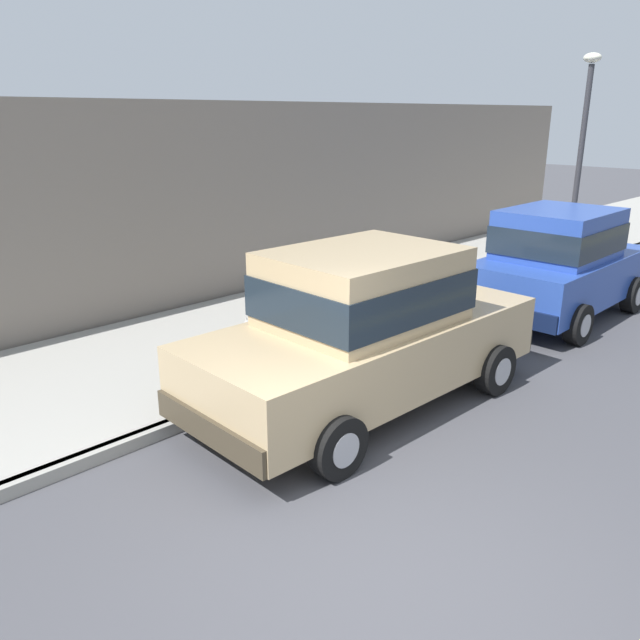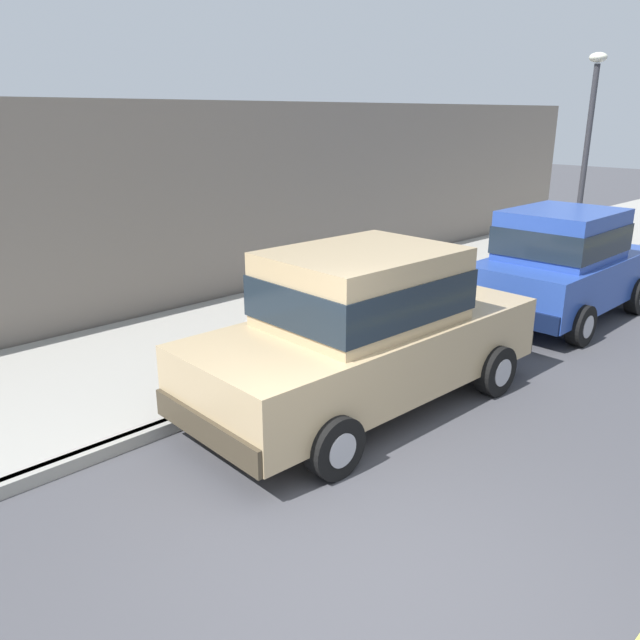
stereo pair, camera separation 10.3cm
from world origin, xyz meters
name	(u,v)px [view 1 (the left image)]	position (x,y,z in m)	size (l,w,h in m)	color
ground_plane	(393,579)	(0.00, 0.00, 0.00)	(80.00, 80.00, 0.00)	#424247
curb	(165,429)	(-3.20, 0.00, 0.07)	(0.16, 64.00, 0.14)	gray
sidewalk	(90,382)	(-5.00, 0.00, 0.07)	(3.60, 64.00, 0.14)	#99968E
car_tan_sedan	(366,328)	(-2.16, 2.13, 0.98)	(2.12, 4.64, 1.92)	tan
car_blue_hatchback	(559,262)	(-2.14, 7.06, 0.98)	(1.99, 3.82, 1.88)	#28479E
dog_grey	(259,327)	(-4.34, 2.29, 0.43)	(0.28, 0.75, 0.49)	#999691
street_lamp	(583,136)	(-3.55, 10.67, 2.91)	(0.36, 0.36, 4.42)	#2D2D33
building_facade	(307,194)	(-7.10, 5.91, 1.79)	(0.50, 20.00, 3.59)	slate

